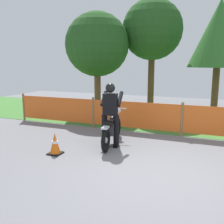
{
  "coord_description": "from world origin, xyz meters",
  "views": [
    {
      "loc": [
        0.9,
        -4.97,
        2.21
      ],
      "look_at": [
        -1.67,
        1.4,
        0.9
      ],
      "focal_mm": 41.75,
      "sensor_mm": 36.0,
      "label": 1
    }
  ],
  "objects": [
    {
      "name": "grass_verge",
      "position": [
        0.0,
        5.45,
        0.01
      ],
      "size": [
        24.0,
        5.06,
        0.01
      ],
      "primitive_type": "cube",
      "color": "#427A33",
      "rests_on": "ground"
    },
    {
      "name": "ground",
      "position": [
        0.0,
        0.0,
        -0.01
      ],
      "size": [
        24.0,
        24.0,
        0.02
      ],
      "primitive_type": "cube",
      "color": "slate"
    },
    {
      "name": "tree_near_right",
      "position": [
        0.85,
        6.78,
        3.34
      ],
      "size": [
        2.44,
        2.44,
        4.72
      ],
      "color": "brown",
      "rests_on": "ground"
    },
    {
      "name": "motorcycle_lead",
      "position": [
        -1.67,
        1.41,
        0.45
      ],
      "size": [
        0.57,
        1.94,
        0.92
      ],
      "rotation": [
        0.0,
        0.0,
        1.72
      ],
      "color": "black",
      "rests_on": "ground"
    },
    {
      "name": "tree_leftmost",
      "position": [
        -3.92,
        5.32,
        2.94
      ],
      "size": [
        2.7,
        2.7,
        4.31
      ],
      "color": "brown",
      "rests_on": "ground"
    },
    {
      "name": "barrier_fence",
      "position": [
        0.0,
        2.91,
        0.54
      ],
      "size": [
        11.96,
        0.08,
        1.05
      ],
      "color": "olive",
      "rests_on": "ground"
    },
    {
      "name": "rider_lead",
      "position": [
        -1.64,
        1.23,
        0.92
      ],
      "size": [
        0.61,
        0.62,
        1.69
      ],
      "rotation": [
        0.0,
        0.0,
        1.72
      ],
      "color": "black",
      "rests_on": "ground"
    },
    {
      "name": "traffic_cone",
      "position": [
        -2.67,
        0.16,
        0.26
      ],
      "size": [
        0.32,
        0.32,
        0.53
      ],
      "color": "black",
      "rests_on": "ground"
    },
    {
      "name": "tree_near_left",
      "position": [
        -1.87,
        6.63,
        3.59
      ],
      "size": [
        2.63,
        2.63,
        4.93
      ],
      "color": "brown",
      "rests_on": "ground"
    }
  ]
}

